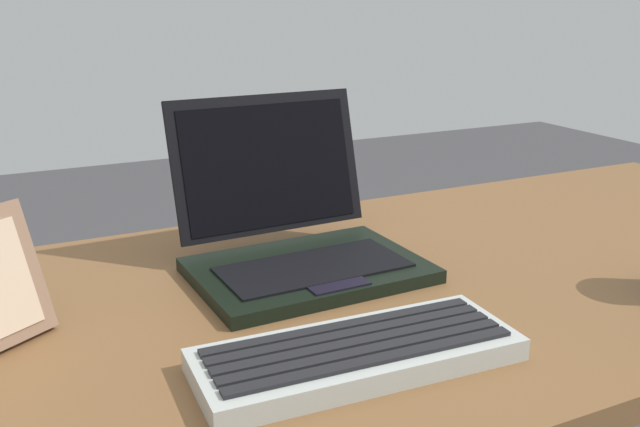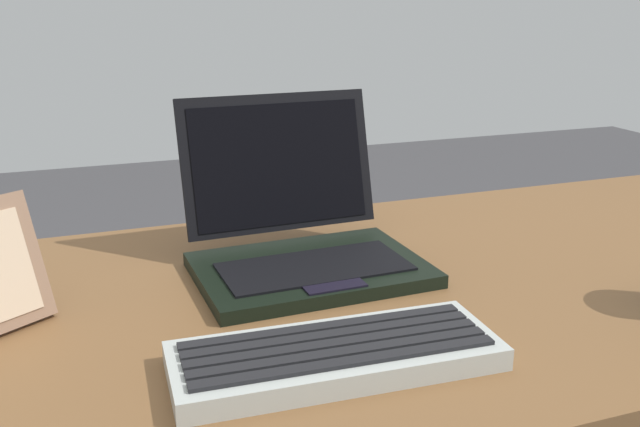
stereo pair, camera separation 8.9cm
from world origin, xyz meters
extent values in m
cube|color=brown|center=(0.00, 0.00, 0.72)|extent=(1.67, 0.69, 0.03)
cylinder|color=black|center=(0.78, 0.28, 0.35)|extent=(0.06, 0.06, 0.70)
cube|color=black|center=(-0.10, 0.06, 0.74)|extent=(0.30, 0.22, 0.02)
cube|color=black|center=(-0.10, 0.04, 0.75)|extent=(0.25, 0.12, 0.00)
cube|color=black|center=(-0.10, -0.02, 0.75)|extent=(0.08, 0.04, 0.00)
cube|color=black|center=(-0.10, 0.19, 0.86)|extent=(0.28, 0.07, 0.19)
cube|color=black|center=(-0.10, 0.18, 0.86)|extent=(0.26, 0.06, 0.17)
cube|color=#4CF259|center=(-0.10, 0.18, 0.84)|extent=(0.24, 0.01, 0.01)
cube|color=#B5BCB6|center=(-0.15, -0.17, 0.74)|extent=(0.34, 0.14, 0.02)
cube|color=black|center=(-0.15, -0.21, 0.76)|extent=(0.31, 0.03, 0.00)
cube|color=black|center=(-0.15, -0.19, 0.76)|extent=(0.31, 0.03, 0.00)
cube|color=black|center=(-0.15, -0.17, 0.76)|extent=(0.31, 0.03, 0.00)
cube|color=black|center=(-0.15, -0.16, 0.76)|extent=(0.31, 0.03, 0.00)
cube|color=black|center=(-0.15, -0.14, 0.76)|extent=(0.31, 0.03, 0.00)
camera|label=1|loc=(-0.47, -0.73, 1.10)|focal=39.68mm
camera|label=2|loc=(-0.38, -0.77, 1.10)|focal=39.68mm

